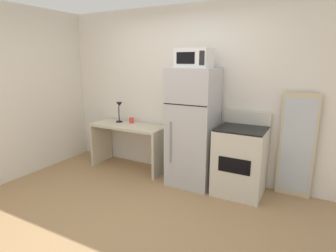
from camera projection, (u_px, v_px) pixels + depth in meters
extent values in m
plane|color=#9E7A51|center=(122.00, 220.00, 3.17)|extent=(12.00, 12.00, 0.00)
cube|color=silver|center=(186.00, 93.00, 4.33)|extent=(5.00, 0.10, 2.60)
cube|color=beige|center=(129.00, 126.00, 4.58)|extent=(1.27, 0.53, 0.04)
cube|color=beige|center=(102.00, 142.00, 4.95)|extent=(0.04, 0.53, 0.71)
cube|color=beige|center=(161.00, 153.00, 4.38)|extent=(0.04, 0.53, 0.71)
cylinder|color=black|center=(119.00, 122.00, 4.77)|extent=(0.11, 0.11, 0.02)
cylinder|color=black|center=(119.00, 114.00, 4.74)|extent=(0.02, 0.02, 0.26)
cone|color=black|center=(119.00, 104.00, 4.67)|extent=(0.10, 0.10, 0.08)
cylinder|color=#D83F33|center=(131.00, 120.00, 4.69)|extent=(0.08, 0.08, 0.09)
cube|color=#B7B7BC|center=(193.00, 128.00, 3.98)|extent=(0.64, 0.61, 1.69)
cube|color=black|center=(185.00, 105.00, 3.63)|extent=(0.63, 0.00, 0.01)
cylinder|color=gray|center=(170.00, 143.00, 3.84)|extent=(0.02, 0.02, 0.59)
cube|color=silver|center=(194.00, 58.00, 3.73)|extent=(0.46, 0.34, 0.26)
cube|color=black|center=(185.00, 58.00, 3.61)|extent=(0.26, 0.01, 0.15)
cube|color=black|center=(202.00, 58.00, 3.50)|extent=(0.07, 0.01, 0.18)
cube|color=beige|center=(240.00, 162.00, 3.75)|extent=(0.64, 0.60, 0.90)
cube|color=black|center=(242.00, 129.00, 3.64)|extent=(0.62, 0.58, 0.02)
cube|color=beige|center=(247.00, 118.00, 3.86)|extent=(0.64, 0.04, 0.18)
cube|color=black|center=(234.00, 166.00, 3.48)|extent=(0.41, 0.01, 0.20)
cube|color=#C6B793|center=(297.00, 146.00, 3.61)|extent=(0.44, 0.03, 1.40)
cube|color=#B2BCC6|center=(297.00, 146.00, 3.59)|extent=(0.39, 0.00, 1.26)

